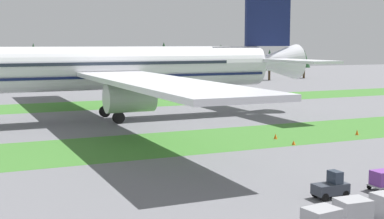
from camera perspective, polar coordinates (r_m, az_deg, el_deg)
The scene contains 10 objects.
grass_strip_near at distance 64.01m, azimuth 3.15°, elevation -3.10°, with size 320.00×14.42×0.01m, color #3D752D.
grass_strip_far at distance 101.71m, azimuth -7.42°, elevation 0.62°, with size 320.00×14.42×0.01m, color #3D752D.
airliner at distance 78.88m, azimuth -10.05°, elevation 4.30°, with size 68.69×83.88×21.36m.
baggage_tug at distance 41.07m, azimuth 14.49°, elevation -7.91°, with size 2.61×1.32×1.97m.
cargo_dolly_lead at distance 44.25m, azimuth 19.65°, elevation -6.88°, with size 2.21×1.51×1.55m.
uld_container_1 at distance 35.68m, azimuth 16.60°, elevation -10.29°, with size 2.00×1.60×1.60m, color #A3A3A8.
taxiway_marker_0 at distance 61.15m, azimuth 10.68°, elevation -3.46°, with size 0.44×0.44×0.48m, color orange.
taxiway_marker_1 at distance 69.52m, azimuth 17.03°, elevation -2.31°, with size 0.44×0.44×0.68m, color orange.
taxiway_marker_2 at distance 64.53m, azimuth 8.81°, elevation -2.81°, with size 0.44×0.44×0.62m, color orange.
distant_tree_line at distance 146.71m, azimuth -13.34°, elevation 5.11°, with size 157.90×10.01×12.12m.
Camera 1 is at (-28.84, -22.54, 11.23)m, focal length 50.52 mm.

